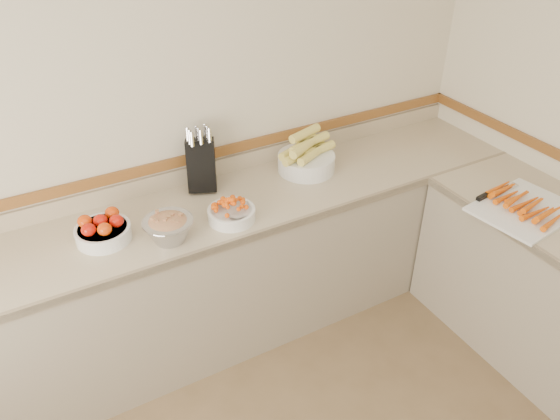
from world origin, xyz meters
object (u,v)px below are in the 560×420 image
tomato_bowl (103,230)px  cherry_tomato_bowl (231,212)px  knife_block (201,164)px  cutting_board (524,206)px  corn_bowl (306,157)px  rhubarb_bowl (169,228)px

tomato_bowl → cherry_tomato_bowl: 0.64m
knife_block → cutting_board: 1.76m
knife_block → corn_bowl: size_ratio=1.00×
tomato_bowl → corn_bowl: 1.24m
rhubarb_bowl → knife_block: bearing=49.0°
corn_bowl → rhubarb_bowl: 0.99m
tomato_bowl → rhubarb_bowl: 0.33m
rhubarb_bowl → cherry_tomato_bowl: bearing=2.0°
knife_block → cutting_board: (1.41, -1.05, -0.13)m
knife_block → cherry_tomato_bowl: knife_block is taller
rhubarb_bowl → cutting_board: 1.87m
tomato_bowl → corn_bowl: (1.23, 0.11, 0.03)m
knife_block → corn_bowl: 0.63m
knife_block → tomato_bowl: knife_block is taller
corn_bowl → rhubarb_bowl: bearing=-164.1°
tomato_bowl → corn_bowl: bearing=5.0°
corn_bowl → tomato_bowl: bearing=-175.0°
corn_bowl → cutting_board: bearing=-49.8°
knife_block → cherry_tomato_bowl: (0.01, -0.37, -0.11)m
cutting_board → cherry_tomato_bowl: bearing=154.2°
tomato_bowl → rhubarb_bowl: (0.28, -0.16, 0.02)m
cherry_tomato_bowl → rhubarb_bowl: rhubarb_bowl is taller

